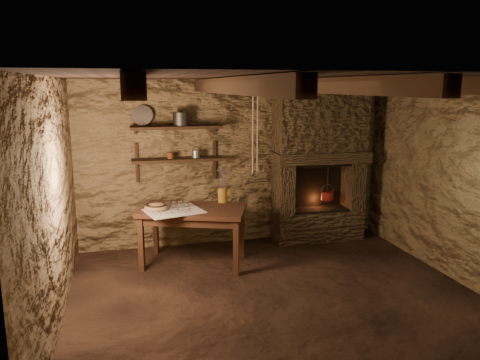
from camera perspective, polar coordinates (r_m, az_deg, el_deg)
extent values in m
plane|color=black|center=(5.39, 4.37, -13.99)|extent=(4.50, 4.50, 0.00)
cube|color=brown|center=(6.88, -0.74, 2.14)|extent=(4.50, 0.04, 2.40)
cube|color=brown|center=(3.24, 16.06, -9.08)|extent=(4.50, 0.04, 2.40)
cube|color=brown|center=(4.79, -21.88, -2.82)|extent=(0.04, 4.00, 2.40)
cube|color=brown|center=(6.09, 25.08, -0.17)|extent=(0.04, 4.00, 2.40)
cube|color=black|center=(4.87, 4.81, 12.44)|extent=(4.50, 4.00, 0.04)
cube|color=black|center=(4.61, -13.50, 11.11)|extent=(0.14, 3.95, 0.16)
cube|color=black|center=(4.73, -1.07, 11.41)|extent=(0.14, 3.95, 0.16)
cube|color=black|center=(5.05, 10.27, 11.24)|extent=(0.14, 3.95, 0.16)
cube|color=black|center=(5.54, 19.91, 10.75)|extent=(0.14, 3.95, 0.16)
cube|color=black|center=(6.57, -7.65, 2.47)|extent=(1.25, 0.30, 0.04)
cube|color=black|center=(6.52, -7.76, 6.39)|extent=(1.25, 0.30, 0.04)
cube|color=#3D2E1E|center=(7.28, 9.38, -5.39)|extent=(1.35, 0.45, 0.45)
cube|color=#3D2E1E|center=(6.92, 5.27, -1.01)|extent=(0.23, 0.45, 0.75)
cube|color=#3D2E1E|center=(7.37, 13.55, -0.53)|extent=(0.23, 0.45, 0.75)
cube|color=#3D2E1E|center=(7.02, 9.76, 2.82)|extent=(1.43, 0.51, 0.16)
cube|color=#3D2E1E|center=(6.99, 9.81, 7.32)|extent=(1.35, 0.45, 0.94)
cube|color=black|center=(7.30, 8.93, -0.45)|extent=(0.90, 0.06, 0.75)
cube|color=black|center=(6.08, -5.77, -3.66)|extent=(1.52, 1.18, 0.06)
cube|color=black|center=(6.10, -5.76, -4.44)|extent=(1.37, 1.04, 0.10)
cube|color=beige|center=(5.93, -8.05, -3.77)|extent=(0.79, 0.70, 0.01)
cylinder|color=olive|center=(6.32, -2.12, -1.84)|extent=(0.17, 0.17, 0.20)
torus|color=olive|center=(6.33, -1.53, -1.64)|extent=(0.02, 0.11, 0.11)
ellipsoid|color=olive|center=(6.02, -10.15, -3.31)|extent=(0.37, 0.37, 0.11)
cylinder|color=#312E2B|center=(6.51, -7.22, 7.30)|extent=(0.28, 0.28, 0.16)
cylinder|color=#A7A8A2|center=(6.57, -11.76, 7.70)|extent=(0.30, 0.19, 0.28)
cylinder|color=#582911|center=(6.55, -8.49, 2.96)|extent=(0.09, 0.09, 0.08)
cylinder|color=maroon|center=(7.17, 10.58, -1.89)|extent=(0.22, 0.22, 0.13)
torus|color=#312E2B|center=(7.15, 10.60, -1.29)|extent=(0.20, 0.01, 0.20)
cylinder|color=#312E2B|center=(7.12, 10.65, 0.12)|extent=(0.01, 0.01, 0.44)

